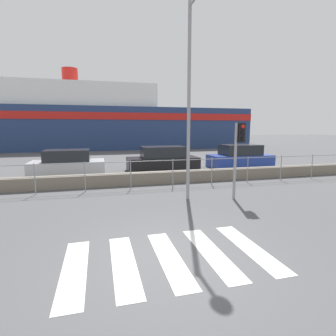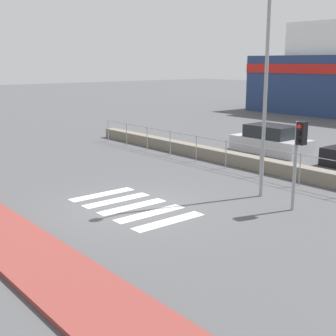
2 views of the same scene
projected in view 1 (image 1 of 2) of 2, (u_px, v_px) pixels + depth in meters
ground_plane at (168, 258)px, 5.22m from camera, size 160.00×160.00×0.00m
crosswalk at (169, 258)px, 5.23m from camera, size 4.05×2.40×0.01m
seawall at (129, 179)px, 11.92m from camera, size 24.64×0.55×0.53m
harbor_fence at (131, 170)px, 11.01m from camera, size 22.22×0.04×1.23m
traffic_light_far at (239, 144)px, 9.24m from camera, size 0.34×0.32×2.74m
streetlamp at (191, 82)px, 8.73m from camera, size 0.32×1.24×6.68m
ferry_boat at (101, 122)px, 32.61m from camera, size 35.37×7.86×9.50m
parked_car_silver at (68, 164)px, 14.51m from camera, size 3.93×1.86×1.37m
parked_car_black at (163, 160)px, 15.87m from camera, size 4.26×1.72×1.46m
parked_car_blue at (240, 158)px, 17.19m from camera, size 4.05×1.86×1.48m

